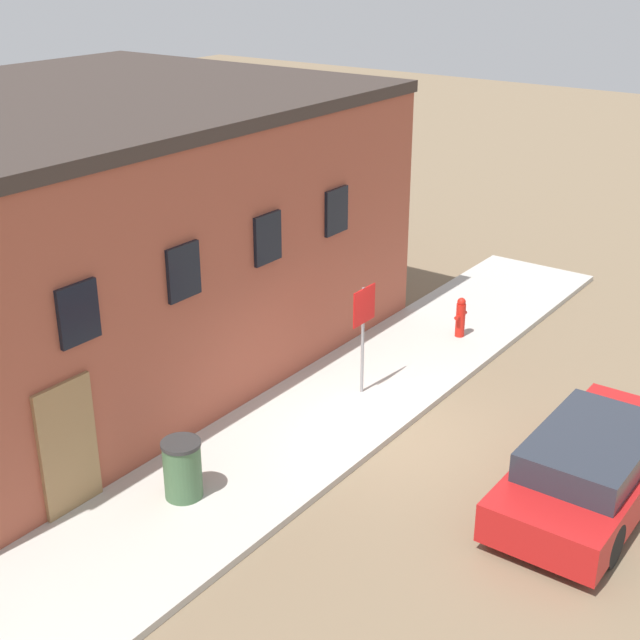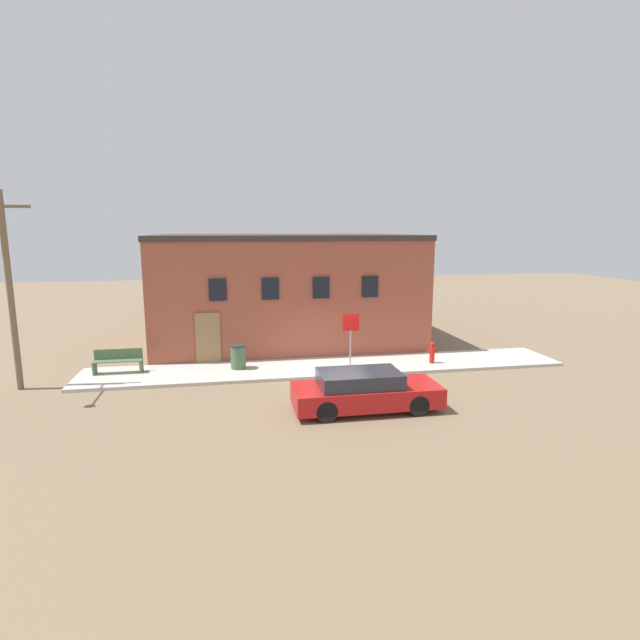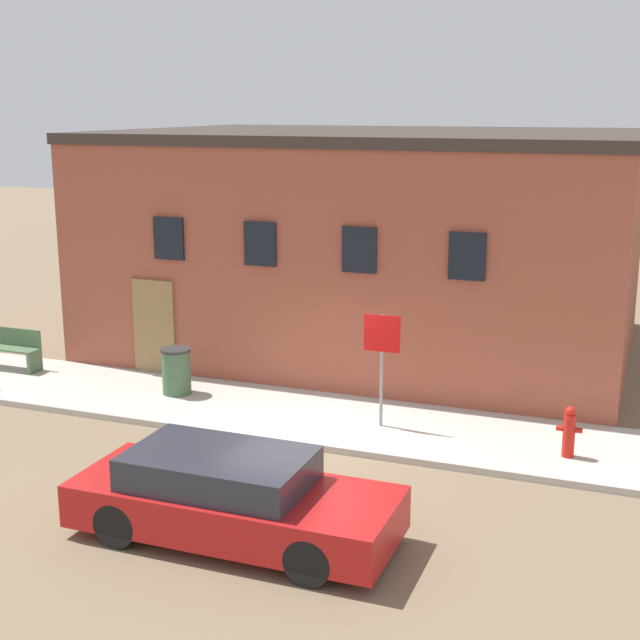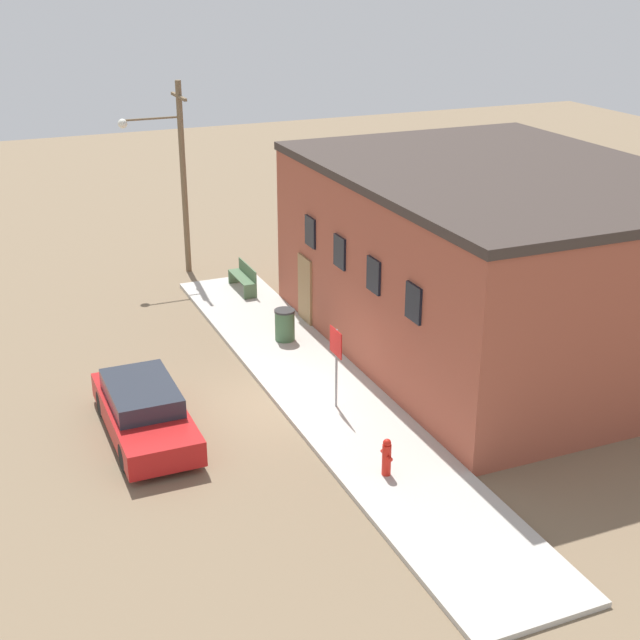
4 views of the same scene
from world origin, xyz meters
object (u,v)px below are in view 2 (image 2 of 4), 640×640
at_px(parked_car, 365,391).
at_px(bench, 118,361).
at_px(stop_sign, 351,329).
at_px(trash_bin, 238,357).
at_px(fire_hydrant, 432,352).
at_px(utility_pole, 6,282).

bearing_deg(parked_car, bench, 147.52).
xyz_separation_m(stop_sign, trash_bin, (-4.46, 0.33, -1.00)).
xyz_separation_m(fire_hydrant, parked_car, (-4.09, -4.41, 0.04)).
height_order(fire_hydrant, stop_sign, stop_sign).
distance_m(fire_hydrant, parked_car, 6.02).
bearing_deg(parked_car, trash_bin, 126.70).
distance_m(stop_sign, utility_pole, 12.26).
distance_m(fire_hydrant, utility_pole, 15.76).
xyz_separation_m(stop_sign, utility_pole, (-12.04, -0.76, 2.22)).
height_order(fire_hydrant, utility_pole, utility_pole).
height_order(stop_sign, bench, stop_sign).
xyz_separation_m(stop_sign, parked_car, (-0.71, -4.70, -0.99)).
xyz_separation_m(bench, trash_bin, (4.52, -0.24, 0.02)).
distance_m(stop_sign, bench, 9.06).
bearing_deg(stop_sign, bench, 176.39).
xyz_separation_m(fire_hydrant, utility_pole, (-15.41, -0.48, 3.25)).
distance_m(bench, utility_pole, 4.64).
relative_size(bench, parked_car, 0.39).
xyz_separation_m(fire_hydrant, trash_bin, (-7.84, 0.61, 0.03)).
bearing_deg(bench, parked_car, -32.48).
distance_m(trash_bin, parked_car, 6.27).
relative_size(fire_hydrant, parked_car, 0.19).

